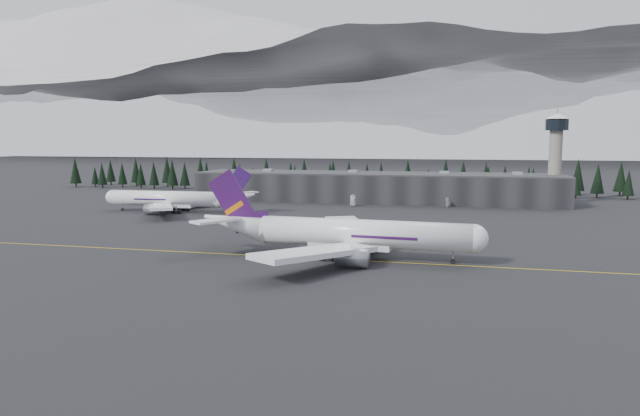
% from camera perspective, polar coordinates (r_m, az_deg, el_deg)
% --- Properties ---
extents(ground, '(1400.00, 1400.00, 0.00)m').
position_cam_1_polar(ground, '(134.19, -2.00, -4.81)').
color(ground, black).
rests_on(ground, ground).
extents(taxiline, '(400.00, 0.40, 0.02)m').
position_cam_1_polar(taxiline, '(132.30, -2.24, -4.97)').
color(taxiline, gold).
rests_on(taxiline, ground).
extents(terminal, '(160.00, 30.00, 12.60)m').
position_cam_1_polar(terminal, '(254.93, 5.53, 2.12)').
color(terminal, black).
rests_on(terminal, ground).
extents(control_tower, '(10.00, 10.00, 37.70)m').
position_cam_1_polar(control_tower, '(257.74, 22.50, 5.49)').
color(control_tower, gray).
rests_on(control_tower, ground).
extents(treeline, '(360.00, 20.00, 15.00)m').
position_cam_1_polar(treeline, '(291.43, 6.55, 2.93)').
color(treeline, black).
rests_on(treeline, ground).
extents(mountain_ridge, '(4400.00, 900.00, 420.00)m').
position_cam_1_polar(mountain_ridge, '(1127.51, 11.78, 5.29)').
color(mountain_ridge, white).
rests_on(mountain_ridge, ground).
extents(jet_main, '(68.27, 62.91, 20.06)m').
position_cam_1_polar(jet_main, '(132.05, 1.81, -2.50)').
color(jet_main, white).
rests_on(jet_main, ground).
extents(jet_parked, '(60.32, 55.64, 17.73)m').
position_cam_1_polar(jet_parked, '(220.59, -14.02, 0.88)').
color(jet_parked, white).
rests_on(jet_parked, ground).
extents(gse_vehicle_a, '(2.88, 5.09, 1.34)m').
position_cam_1_polar(gse_vehicle_a, '(233.72, 3.32, 0.33)').
color(gse_vehicle_a, white).
rests_on(gse_vehicle_a, ground).
extents(gse_vehicle_b, '(4.28, 3.30, 1.36)m').
position_cam_1_polar(gse_vehicle_b, '(235.71, 12.66, 0.23)').
color(gse_vehicle_b, '#BCBBBE').
rests_on(gse_vehicle_b, ground).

